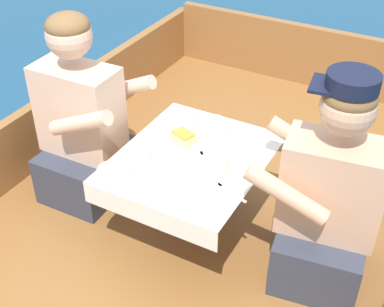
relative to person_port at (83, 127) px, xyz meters
name	(u,v)px	position (x,y,z in m)	size (l,w,h in m)	color
ground_plane	(188,275)	(0.61, -0.04, -0.70)	(60.00, 60.00, 0.00)	navy
boat_deck	(188,254)	(0.61, -0.04, -0.55)	(2.09, 3.55, 0.31)	brown
gunwale_port	(23,144)	(-0.40, -0.04, -0.21)	(0.06, 3.55, 0.37)	#936033
bow_coaming	(310,56)	(0.61, 1.70, -0.19)	(1.97, 0.06, 0.42)	#936033
cockpit_table	(192,166)	(0.61, 0.00, -0.02)	(0.63, 0.75, 0.42)	#B2B2B7
person_port	(83,127)	(0.00, 0.00, 0.00)	(0.53, 0.45, 0.97)	#333847
person_starboard	(328,202)	(1.23, 0.03, 0.00)	(0.56, 0.50, 0.97)	#333847
plate_sandwich	(184,142)	(0.53, 0.08, 0.03)	(0.22, 0.22, 0.01)	white
plate_bread	(165,173)	(0.57, -0.16, 0.03)	(0.20, 0.20, 0.01)	white
sandwich	(183,137)	(0.53, 0.08, 0.06)	(0.13, 0.11, 0.05)	#E0BC7F
bowl_port_near	(200,187)	(0.75, -0.19, 0.05)	(0.15, 0.15, 0.04)	white
bowl_starboard_near	(137,155)	(0.41, -0.13, 0.05)	(0.12, 0.12, 0.04)	white
bowl_center_far	(241,143)	(0.77, 0.17, 0.05)	(0.14, 0.14, 0.04)	white
bowl_port_far	(113,172)	(0.39, -0.28, 0.05)	(0.14, 0.14, 0.04)	white
coffee_cup_port	(187,117)	(0.45, 0.24, 0.06)	(0.10, 0.07, 0.06)	white
coffee_cup_starboard	(216,123)	(0.60, 0.26, 0.06)	(0.10, 0.07, 0.06)	white
tin_can	(221,166)	(0.77, -0.03, 0.06)	(0.07, 0.07, 0.05)	silver
utensil_spoon_center	(141,142)	(0.35, -0.02, 0.03)	(0.04, 0.17, 0.01)	silver
utensil_fork_starboard	(205,159)	(0.67, 0.01, 0.03)	(0.13, 0.14, 0.00)	silver
utensil_knife_starboard	(158,155)	(0.47, -0.06, 0.03)	(0.09, 0.16, 0.00)	silver
utensil_spoon_port	(271,135)	(0.86, 0.33, 0.03)	(0.16, 0.08, 0.01)	silver
utensil_fork_port	(227,190)	(0.85, -0.14, 0.03)	(0.17, 0.07, 0.00)	silver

